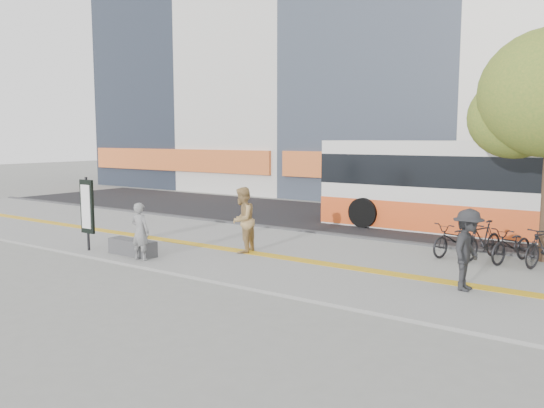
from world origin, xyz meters
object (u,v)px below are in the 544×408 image
Objects in this scene: pedestrian_dark at (468,250)px; signboard at (87,208)px; bench at (132,247)px; pedestrian_tan at (242,220)px; bus at (492,190)px; seated_woman at (140,231)px.

signboard is at bearing 101.17° from pedestrian_dark.
pedestrian_tan reaches higher than bench.
bench is at bearing 10.81° from signboard.
bench is at bearing -127.71° from bus.
bus is at bearing -130.28° from seated_woman.
bus is 12.12m from seated_woman.
pedestrian_dark is (6.54, -0.35, -0.06)m from pedestrian_tan.
pedestrian_tan is 1.06× the size of pedestrian_dark.
pedestrian_dark is at bearing -80.08° from bus.
bus is at bearing 9.87° from pedestrian_dark.
signboard is (-1.60, -0.31, 1.06)m from bench.
bus is at bearing 52.29° from bench.
pedestrian_dark is at bearing 11.21° from signboard.
seated_woman is 8.46m from pedestrian_dark.
pedestrian_tan is (2.35, 2.12, 0.74)m from bench.
bench is 0.88× the size of pedestrian_dark.
signboard is 0.18× the size of bus.
pedestrian_tan is (1.66, 2.42, 0.16)m from seated_woman.
pedestrian_dark is at bearing 73.09° from pedestrian_tan.
signboard reaches higher than bench.
signboard reaches higher than seated_woman.
bus is at bearing 47.71° from signboard.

